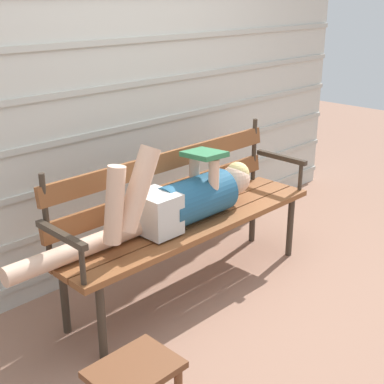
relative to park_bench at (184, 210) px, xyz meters
The scene contains 5 objects.
ground_plane 0.55m from the park_bench, 90.00° to the right, with size 12.00×12.00×0.00m, color #936B56.
house_siding 0.89m from the park_bench, 90.00° to the left, with size 4.64×0.08×2.42m.
park_bench is the anchor object (origin of this frame).
reclining_person 0.17m from the park_bench, 148.93° to the right, with size 1.67×0.27×0.56m.
footstool 1.28m from the park_bench, 143.84° to the right, with size 0.35×0.27×0.35m.
Camera 1 is at (-2.09, -1.97, 1.76)m, focal length 49.79 mm.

